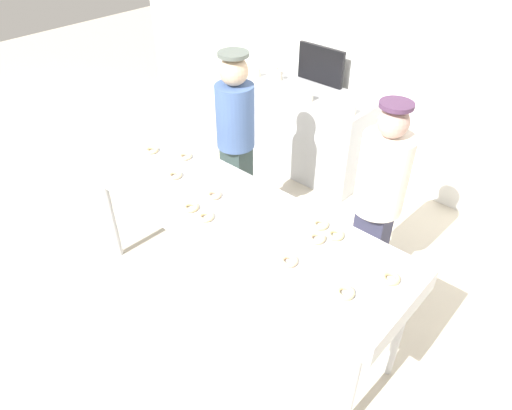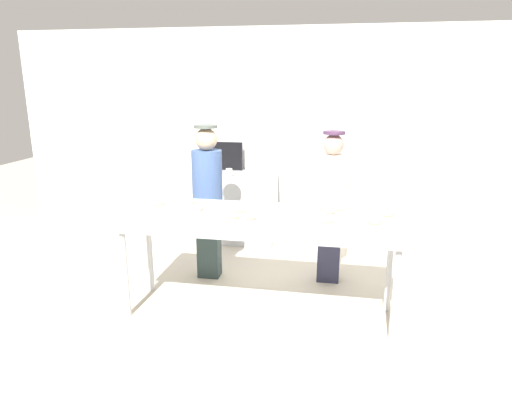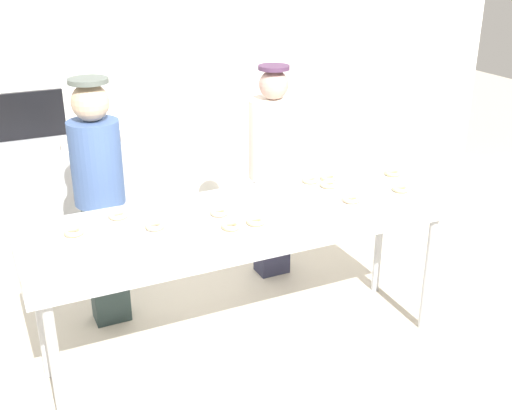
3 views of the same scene
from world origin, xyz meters
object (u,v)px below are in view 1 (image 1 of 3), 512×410
object	(u,v)px
plain_donut_9	(152,150)
worker_assistant	(236,137)
plain_donut_5	(390,278)
plain_donut_8	(206,217)
paper_cup_2	(275,72)
plain_donut_2	(335,235)
worker_baker	(379,192)
paper_cup_0	(352,110)
plain_donut_3	(320,224)
plain_donut_7	(345,292)
plain_donut_10	(185,156)
plain_donut_0	(317,238)
plain_donut_6	(289,261)
paper_cup_1	(278,75)
plain_donut_4	(175,175)
menu_display	(321,65)
fryer_conveyor	(233,215)
plain_donut_11	(214,195)
plain_donut_1	(191,207)
prep_counter	(302,129)
paper_cup_3	(257,72)
paper_cup_4	(309,96)

from	to	relation	value
plain_donut_9	worker_assistant	distance (m)	0.73
plain_donut_5	plain_donut_8	distance (m)	1.21
paper_cup_2	worker_assistant	bearing A→B (deg)	-62.53
plain_donut_2	worker_baker	bearing A→B (deg)	96.04
paper_cup_0	worker_baker	bearing A→B (deg)	-48.20
plain_donut_3	plain_donut_7	size ratio (longest dim) A/B	1.00
plain_donut_9	worker_assistant	world-z (taller)	worker_assistant
plain_donut_5	plain_donut_10	distance (m)	1.85
plain_donut_0	plain_donut_6	bearing A→B (deg)	-90.63
plain_donut_5	plain_donut_6	size ratio (longest dim) A/B	1.00
paper_cup_1	plain_donut_2	bearing A→B (deg)	-42.59
plain_donut_4	plain_donut_6	world-z (taller)	same
plain_donut_9	menu_display	world-z (taller)	menu_display
plain_donut_3	menu_display	bearing A→B (deg)	125.90
worker_baker	worker_assistant	size ratio (longest dim) A/B	0.97
plain_donut_0	plain_donut_6	size ratio (longest dim) A/B	1.00
plain_donut_5	paper_cup_0	size ratio (longest dim) A/B	1.04
plain_donut_5	worker_assistant	xyz separation A→B (m)	(-1.83, 0.65, -0.05)
plain_donut_5	worker_baker	distance (m)	0.94
plain_donut_2	plain_donut_7	bearing A→B (deg)	-49.61
fryer_conveyor	worker_baker	distance (m)	1.08
paper_cup_0	menu_display	bearing A→B (deg)	147.78
worker_assistant	plain_donut_4	bearing A→B (deg)	99.13
worker_assistant	worker_baker	bearing A→B (deg)	-175.15
fryer_conveyor	plain_donut_9	bearing A→B (deg)	175.58
plain_donut_5	plain_donut_11	size ratio (longest dim) A/B	1.00
plain_donut_10	paper_cup_0	bearing A→B (deg)	74.07
plain_donut_1	plain_donut_7	bearing A→B (deg)	2.58
plain_donut_1	paper_cup_0	size ratio (longest dim) A/B	1.04
plain_donut_4	prep_counter	distance (m)	2.16
plain_donut_0	paper_cup_3	distance (m)	2.84
plain_donut_4	paper_cup_4	world-z (taller)	same
plain_donut_11	prep_counter	distance (m)	2.24
paper_cup_2	plain_donut_5	bearing A→B (deg)	-38.23
plain_donut_2	plain_donut_7	world-z (taller)	same
plain_donut_4	plain_donut_6	xyz separation A→B (m)	(1.19, -0.14, 0.00)
prep_counter	paper_cup_2	xyz separation A→B (m)	(-0.48, 0.07, 0.52)
plain_donut_1	menu_display	size ratio (longest dim) A/B	0.20
plain_donut_7	paper_cup_3	world-z (taller)	same
plain_donut_6	plain_donut_7	distance (m)	0.38
plain_donut_2	paper_cup_1	size ratio (longest dim) A/B	1.04
plain_donut_10	prep_counter	world-z (taller)	plain_donut_10
plain_donut_0	paper_cup_2	size ratio (longest dim) A/B	1.04
plain_donut_9	worker_baker	bearing A→B (deg)	26.54
plain_donut_11	paper_cup_3	world-z (taller)	same
plain_donut_6	plain_donut_9	xyz separation A→B (m)	(-1.61, 0.25, 0.00)
paper_cup_3	menu_display	world-z (taller)	menu_display
plain_donut_1	plain_donut_10	bearing A→B (deg)	142.36
plain_donut_4	plain_donut_5	world-z (taller)	same
paper_cup_4	menu_display	distance (m)	0.52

